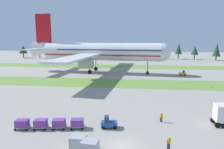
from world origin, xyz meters
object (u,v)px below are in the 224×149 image
object	(u,v)px
uld_container_1	(90,148)
taxiway_marker_1	(114,85)
ground_crew_loader	(169,142)
cargo_dolly_third	(41,123)
cargo_dolly_fourth	(22,124)
uld_container_0	(78,142)
baggage_tug	(109,123)
ground_crew_marshaller	(161,117)
airliner	(99,52)
cargo_dolly_lead	(77,123)
cargo_dolly_second	(59,123)
pushback_tractor	(183,73)
taxiway_marker_0	(211,86)

from	to	relation	value
uld_container_1	taxiway_marker_1	size ratio (longest dim) A/B	3.54
ground_crew_loader	taxiway_marker_1	distance (m)	36.75
cargo_dolly_third	cargo_dolly_fourth	size ratio (longest dim) A/B	1.00
uld_container_0	uld_container_1	size ratio (longest dim) A/B	1.00
uld_container_1	baggage_tug	bearing A→B (deg)	80.20
ground_crew_marshaller	baggage_tug	bearing A→B (deg)	41.52
uld_container_1	airliner	bearing A→B (deg)	99.09
cargo_dolly_lead	uld_container_0	xyz separation A→B (m)	(1.85, -5.98, -0.04)
ground_crew_marshaller	uld_container_0	distance (m)	15.50
cargo_dolly_lead	uld_container_1	xyz separation A→B (m)	(3.63, -7.03, -0.05)
baggage_tug	taxiway_marker_1	size ratio (longest dim) A/B	4.88
uld_container_1	taxiway_marker_1	distance (m)	37.37
cargo_dolly_fourth	uld_container_0	xyz separation A→B (m)	(10.46, -4.73, -0.04)
uld_container_1	cargo_dolly_second	bearing A→B (deg)	134.52
baggage_tug	cargo_dolly_third	bearing A→B (deg)	-90.00
cargo_dolly_fourth	ground_crew_marshaller	world-z (taller)	ground_crew_marshaller
cargo_dolly_lead	pushback_tractor	size ratio (longest dim) A/B	0.88
ground_crew_loader	uld_container_1	xyz separation A→B (m)	(-9.90, -2.25, -0.07)
pushback_tractor	uld_container_1	bearing A→B (deg)	162.97
baggage_tug	ground_crew_loader	size ratio (longest dim) A/B	1.59
cargo_dolly_lead	cargo_dolly_second	xyz separation A→B (m)	(-2.87, -0.42, 0.00)
uld_container_1	taxiway_marker_0	bearing A→B (deg)	53.93
cargo_dolly_second	cargo_dolly_third	bearing A→B (deg)	-90.00
ground_crew_marshaller	taxiway_marker_1	xyz separation A→B (m)	(-10.98, 26.29, -0.66)
ground_crew_marshaller	cargo_dolly_second	bearing A→B (deg)	35.74
baggage_tug	ground_crew_loader	distance (m)	10.18
cargo_dolly_second	cargo_dolly_third	world-z (taller)	same
airliner	cargo_dolly_lead	world-z (taller)	airliner
cargo_dolly_lead	pushback_tractor	distance (m)	57.96
baggage_tug	taxiway_marker_1	bearing A→B (deg)	176.14
cargo_dolly_fourth	uld_container_1	size ratio (longest dim) A/B	1.20
baggage_tug	taxiway_marker_1	world-z (taller)	baggage_tug
baggage_tug	uld_container_1	xyz separation A→B (m)	(-1.34, -7.75, 0.06)
baggage_tug	ground_crew_loader	bearing A→B (deg)	48.98
ground_crew_loader	uld_container_1	distance (m)	10.15
baggage_tug	taxiway_marker_0	xyz separation A→B (m)	(26.53, 30.50, -0.48)
airliner	baggage_tug	bearing A→B (deg)	17.22
cargo_dolly_fourth	taxiway_marker_0	distance (m)	51.61
ground_crew_marshaller	taxiway_marker_0	bearing A→B (deg)	-102.57
baggage_tug	uld_container_0	xyz separation A→B (m)	(-3.12, -6.71, 0.07)
pushback_tractor	taxiway_marker_1	xyz separation A→B (m)	(-24.94, -20.62, -0.53)
uld_container_0	taxiway_marker_0	distance (m)	47.58
cargo_dolly_fourth	cargo_dolly_third	bearing A→B (deg)	90.00
baggage_tug	uld_container_1	size ratio (longest dim) A/B	1.38
uld_container_0	taxiway_marker_0	world-z (taller)	uld_container_0
taxiway_marker_0	cargo_dolly_fourth	bearing A→B (deg)	-141.01
cargo_dolly_lead	taxiway_marker_1	bearing A→B (deg)	166.66
uld_container_1	cargo_dolly_fourth	bearing A→B (deg)	154.73
cargo_dolly_third	ground_crew_marshaller	size ratio (longest dim) A/B	1.38
cargo_dolly_second	cargo_dolly_third	xyz separation A→B (m)	(-2.87, -0.42, 0.00)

